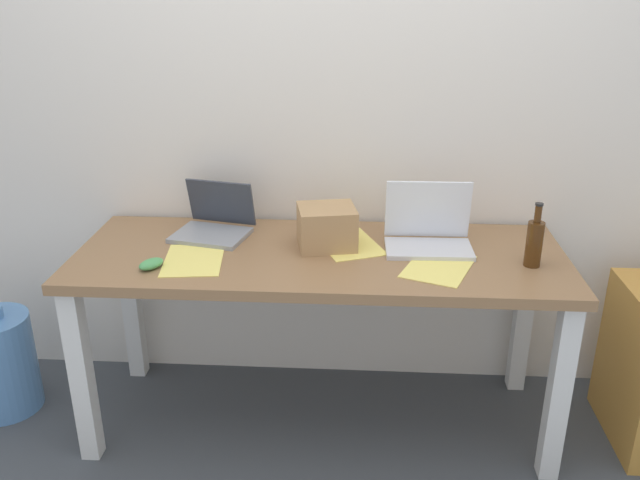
% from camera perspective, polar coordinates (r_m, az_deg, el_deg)
% --- Properties ---
extents(ground_plane, '(8.00, 8.00, 0.00)m').
position_cam_1_polar(ground_plane, '(2.88, -0.00, -15.03)').
color(ground_plane, '#42474C').
extents(back_wall, '(5.20, 0.08, 2.60)m').
position_cam_1_polar(back_wall, '(2.74, 0.54, 12.87)').
color(back_wall, silver).
rests_on(back_wall, ground).
extents(desk, '(1.85, 0.69, 0.76)m').
position_cam_1_polar(desk, '(2.54, -0.00, -3.17)').
color(desk, olive).
rests_on(desk, ground).
extents(laptop_left, '(0.33, 0.30, 0.21)m').
position_cam_1_polar(laptop_left, '(2.69, -9.13, 1.35)').
color(laptop_left, gray).
rests_on(laptop_left, desk).
extents(laptop_right, '(0.33, 0.22, 0.25)m').
position_cam_1_polar(laptop_right, '(2.56, 9.32, 0.61)').
color(laptop_right, silver).
rests_on(laptop_right, desk).
extents(beer_bottle, '(0.06, 0.06, 0.24)m').
position_cam_1_polar(beer_bottle, '(2.47, 18.01, -0.16)').
color(beer_bottle, '#47280F').
rests_on(beer_bottle, desk).
extents(computer_mouse, '(0.10, 0.12, 0.03)m').
position_cam_1_polar(computer_mouse, '(2.43, -14.36, -2.01)').
color(computer_mouse, '#4C9E56').
rests_on(computer_mouse, desk).
extents(cardboard_box, '(0.25, 0.23, 0.16)m').
position_cam_1_polar(cardboard_box, '(2.52, 0.59, 1.12)').
color(cardboard_box, tan).
rests_on(cardboard_box, desk).
extents(paper_sheet_near_back, '(0.31, 0.35, 0.00)m').
position_cam_1_polar(paper_sheet_near_back, '(2.57, 2.50, -0.35)').
color(paper_sheet_near_back, '#F4E06B').
rests_on(paper_sheet_near_back, desk).
extents(paper_sheet_front_left, '(0.24, 0.32, 0.00)m').
position_cam_1_polar(paper_sheet_front_left, '(2.47, -10.86, -1.69)').
color(paper_sheet_front_left, '#F4E06B').
rests_on(paper_sheet_front_left, desk).
extents(paper_sheet_front_right, '(0.31, 0.35, 0.00)m').
position_cam_1_polar(paper_sheet_front_right, '(2.41, 10.20, -2.26)').
color(paper_sheet_front_right, '#F4E06B').
rests_on(paper_sheet_front_right, desk).
extents(water_cooler_jug, '(0.29, 0.29, 0.48)m').
position_cam_1_polar(water_cooler_jug, '(3.13, -25.89, -9.50)').
color(water_cooler_jug, '#598CC6').
rests_on(water_cooler_jug, ground).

